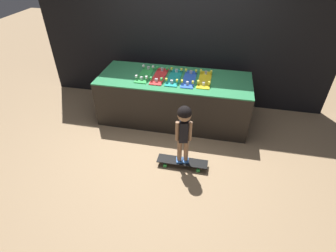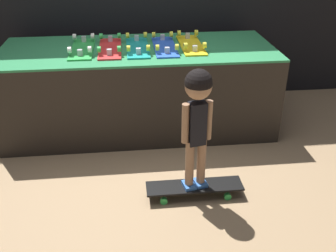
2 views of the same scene
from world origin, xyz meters
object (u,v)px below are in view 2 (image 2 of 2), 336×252
at_px(skateboard_teal_on_rack, 138,46).
at_px(skateboard_on_floor, 194,187).
at_px(skateboard_yellow_on_rack, 191,44).
at_px(skateboard_blue_on_rack, 165,46).
at_px(skateboard_red_on_rack, 110,47).
at_px(skateboard_green_on_rack, 82,48).
at_px(child, 198,108).

distance_m(skateboard_teal_on_rack, skateboard_on_floor, 1.42).
xyz_separation_m(skateboard_yellow_on_rack, skateboard_on_floor, (-0.15, -1.18, -0.74)).
bearing_deg(skateboard_yellow_on_rack, skateboard_teal_on_rack, -176.87).
xyz_separation_m(skateboard_blue_on_rack, skateboard_on_floor, (0.10, -1.15, -0.74)).
bearing_deg(skateboard_blue_on_rack, skateboard_red_on_rack, 179.74).
relative_size(skateboard_green_on_rack, skateboard_yellow_on_rack, 1.00).
distance_m(skateboard_green_on_rack, skateboard_teal_on_rack, 0.49).
height_order(skateboard_red_on_rack, skateboard_yellow_on_rack, same).
height_order(skateboard_green_on_rack, skateboard_red_on_rack, same).
relative_size(skateboard_on_floor, child, 0.79).
height_order(skateboard_green_on_rack, skateboard_blue_on_rack, same).
height_order(skateboard_teal_on_rack, child, child).
bearing_deg(skateboard_yellow_on_rack, skateboard_green_on_rack, -179.23).
xyz_separation_m(skateboard_blue_on_rack, child, (0.10, -1.15, -0.09)).
bearing_deg(skateboard_red_on_rack, child, -62.76).
xyz_separation_m(skateboard_red_on_rack, skateboard_yellow_on_rack, (0.74, 0.03, 0.00)).
bearing_deg(child, skateboard_green_on_rack, 114.28).
relative_size(skateboard_yellow_on_rack, child, 0.70).
bearing_deg(child, skateboard_teal_on_rack, 95.32).
bearing_deg(skateboard_on_floor, skateboard_yellow_on_rack, 83.01).
relative_size(skateboard_green_on_rack, child, 0.70).
height_order(skateboard_yellow_on_rack, child, child).
xyz_separation_m(skateboard_red_on_rack, skateboard_on_floor, (0.60, -1.16, -0.74)).
bearing_deg(skateboard_on_floor, skateboard_green_on_rack, 125.72).
distance_m(skateboard_blue_on_rack, skateboard_on_floor, 1.37).
bearing_deg(skateboard_yellow_on_rack, skateboard_red_on_rack, -177.85).
distance_m(skateboard_green_on_rack, skateboard_on_floor, 1.62).
xyz_separation_m(skateboard_teal_on_rack, skateboard_yellow_on_rack, (0.49, 0.03, 0.00)).
bearing_deg(skateboard_red_on_rack, skateboard_yellow_on_rack, 2.15).
height_order(skateboard_red_on_rack, child, child).
xyz_separation_m(skateboard_green_on_rack, skateboard_teal_on_rack, (0.49, -0.01, 0.00)).
height_order(skateboard_on_floor, child, child).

